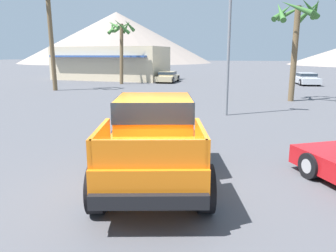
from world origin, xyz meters
TOP-DOWN VIEW (x-y plane):
  - ground_plane at (0.00, 0.00)m, footprint 320.00×320.00m
  - orange_pickup_truck at (-0.32, 0.63)m, footprint 3.50×5.24m
  - parked_car_silver at (4.50, 29.33)m, footprint 2.65×4.68m
  - parked_car_tan at (-9.52, 27.38)m, footprint 2.35×4.59m
  - street_lamp_post at (-0.11, 9.64)m, footprint 0.90×0.24m
  - palm_tree_tall at (-15.55, 16.27)m, footprint 2.88×2.90m
  - palm_tree_short at (-13.20, 23.83)m, footprint 2.67×2.74m
  - palm_tree_leaning at (2.94, 16.19)m, footprint 2.97×2.80m
  - storefront_building at (-17.27, 28.75)m, footprint 13.20×6.32m
  - distant_mountain_range at (5.58, 112.74)m, footprint 167.33×88.63m

SIDE VIEW (x-z plane):
  - ground_plane at x=0.00m, z-range 0.00..0.00m
  - parked_car_silver at x=4.50m, z-range 0.01..1.18m
  - parked_car_tan at x=-9.52m, z-range 0.02..1.19m
  - orange_pickup_truck at x=-0.32m, z-range 0.14..2.04m
  - storefront_building at x=-17.27m, z-range 0.00..3.84m
  - palm_tree_short at x=-13.20m, z-range 1.61..7.96m
  - palm_tree_leaning at x=2.94m, z-range 1.66..7.94m
  - street_lamp_post at x=-0.11m, z-range 0.79..9.29m
  - palm_tree_tall at x=-15.55m, z-range 2.19..11.03m
  - distant_mountain_range at x=5.58m, z-range -1.60..18.74m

